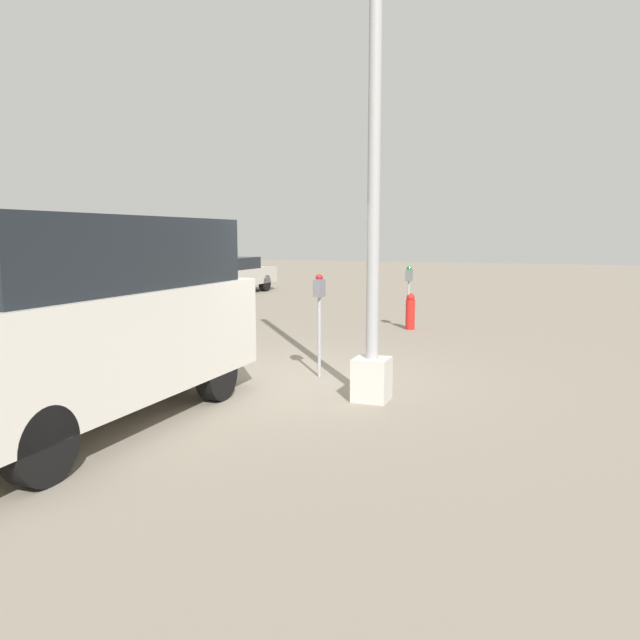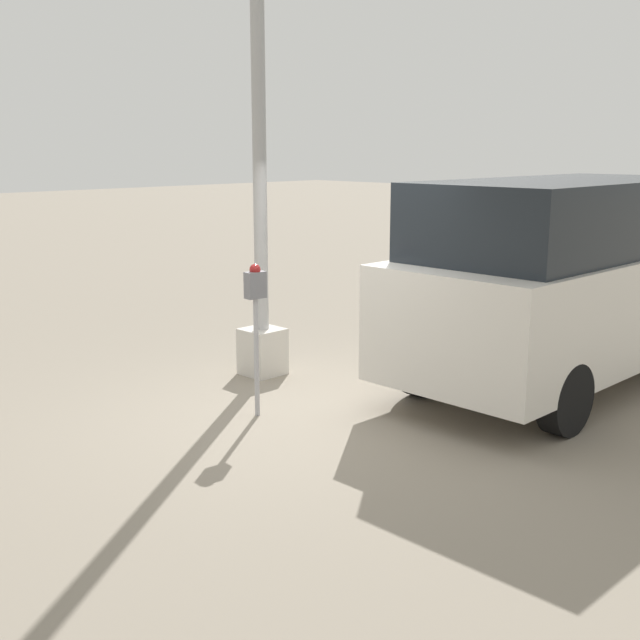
{
  "view_description": "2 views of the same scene",
  "coord_description": "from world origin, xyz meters",
  "px_view_note": "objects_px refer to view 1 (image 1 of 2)",
  "views": [
    {
      "loc": [
        8.39,
        3.53,
        2.1
      ],
      "look_at": [
        -0.51,
        0.24,
        0.8
      ],
      "focal_mm": 35.0,
      "sensor_mm": 36.0,
      "label": 1
    },
    {
      "loc": [
        -5.12,
        -5.51,
        2.65
      ],
      "look_at": [
        0.1,
        -0.28,
        1.04
      ],
      "focal_mm": 45.0,
      "sensor_mm": 36.0,
      "label": 2
    }
  ],
  "objects_px": {
    "lamp_post": "(374,212)",
    "fire_hydrant": "(410,311)",
    "parking_meter_near": "(319,301)",
    "parked_van": "(82,315)",
    "car_distant": "(227,274)",
    "parking_meter_far": "(409,283)"
  },
  "relations": [
    {
      "from": "lamp_post",
      "to": "parking_meter_near",
      "type": "bearing_deg",
      "value": -133.05
    },
    {
      "from": "parked_van",
      "to": "car_distant",
      "type": "xyz_separation_m",
      "value": [
        -14.33,
        -6.08,
        -0.52
      ]
    },
    {
      "from": "lamp_post",
      "to": "car_distant",
      "type": "relative_size",
      "value": 1.53
    },
    {
      "from": "parking_meter_far",
      "to": "lamp_post",
      "type": "distance_m",
      "value": 6.31
    },
    {
      "from": "parking_meter_near",
      "to": "car_distant",
      "type": "xyz_separation_m",
      "value": [
        -11.21,
        -7.69,
        -0.42
      ]
    },
    {
      "from": "fire_hydrant",
      "to": "parked_van",
      "type": "bearing_deg",
      "value": -12.92
    },
    {
      "from": "parked_van",
      "to": "parking_meter_near",
      "type": "bearing_deg",
      "value": 152.95
    },
    {
      "from": "parked_van",
      "to": "car_distant",
      "type": "bearing_deg",
      "value": -156.63
    },
    {
      "from": "car_distant",
      "to": "parked_van",
      "type": "bearing_deg",
      "value": -156.27
    },
    {
      "from": "fire_hydrant",
      "to": "lamp_post",
      "type": "bearing_deg",
      "value": 7.62
    },
    {
      "from": "parked_van",
      "to": "car_distant",
      "type": "distance_m",
      "value": 15.57
    },
    {
      "from": "lamp_post",
      "to": "parked_van",
      "type": "relative_size",
      "value": 1.48
    },
    {
      "from": "lamp_post",
      "to": "fire_hydrant",
      "type": "bearing_deg",
      "value": -172.38
    },
    {
      "from": "parking_meter_far",
      "to": "parked_van",
      "type": "relative_size",
      "value": 0.3
    },
    {
      "from": "parked_van",
      "to": "car_distant",
      "type": "height_order",
      "value": "parked_van"
    },
    {
      "from": "parking_meter_near",
      "to": "parking_meter_far",
      "type": "xyz_separation_m",
      "value": [
        -5.08,
        0.24,
        -0.08
      ]
    },
    {
      "from": "parking_meter_near",
      "to": "parked_van",
      "type": "distance_m",
      "value": 3.51
    },
    {
      "from": "parking_meter_near",
      "to": "car_distant",
      "type": "bearing_deg",
      "value": -139.42
    },
    {
      "from": "lamp_post",
      "to": "parked_van",
      "type": "height_order",
      "value": "lamp_post"
    },
    {
      "from": "lamp_post",
      "to": "fire_hydrant",
      "type": "height_order",
      "value": "lamp_post"
    },
    {
      "from": "parking_meter_near",
      "to": "parked_van",
      "type": "xyz_separation_m",
      "value": [
        3.11,
        -1.62,
        0.1
      ]
    },
    {
      "from": "parked_van",
      "to": "lamp_post",
      "type": "bearing_deg",
      "value": 128.05
    }
  ]
}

